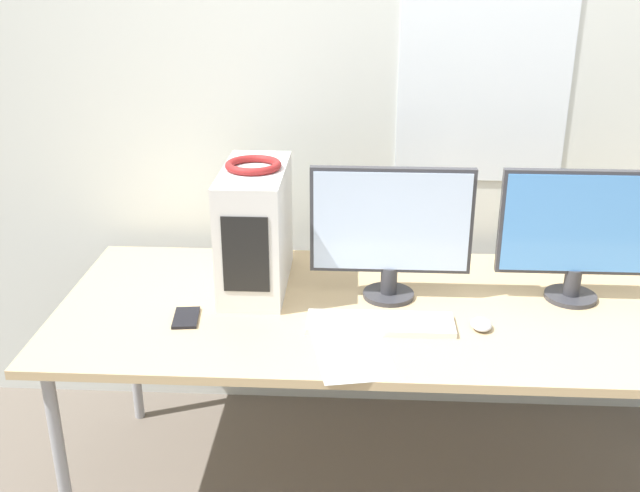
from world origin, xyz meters
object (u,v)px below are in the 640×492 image
headphones (253,165)px  cell_phone (186,318)px  monitor_main (391,229)px  mouse (481,324)px  monitor_right_near (580,231)px  keyboard (380,323)px  pc_tower (255,228)px

headphones → cell_phone: (-0.19, -0.27, -0.42)m
headphones → monitor_main: 0.50m
mouse → cell_phone: size_ratio=0.59×
monitor_right_near → cell_phone: (-1.25, -0.21, -0.24)m
monitor_main → monitor_right_near: bearing=1.8°
keyboard → mouse: mouse is taller
mouse → cell_phone: (-0.92, 0.01, -0.01)m
mouse → cell_phone: mouse is taller
headphones → monitor_main: monitor_main is taller
headphones → pc_tower: bearing=-90.0°
keyboard → cell_phone: bearing=178.7°
pc_tower → mouse: size_ratio=5.45×
monitor_right_near → keyboard: bearing=-160.3°
headphones → monitor_right_near: 1.08m
pc_tower → monitor_right_near: monitor_right_near is taller
monitor_main → cell_phone: (-0.64, -0.20, -0.24)m
headphones → monitor_right_near: size_ratio=0.36×
mouse → keyboard: bearing=-179.3°
pc_tower → headphones: bearing=90.0°
monitor_right_near → cell_phone: size_ratio=3.61×
monitor_right_near → headphones: bearing=176.9°
monitor_right_near → mouse: bearing=-145.6°
monitor_main → mouse: 0.42m
monitor_main → headphones: bearing=170.5°
headphones → cell_phone: size_ratio=1.29×
pc_tower → cell_phone: size_ratio=3.22×
monitor_main → mouse: monitor_main is taller
monitor_right_near → keyboard: size_ratio=1.14×
monitor_right_near → monitor_main: bearing=-178.2°
keyboard → monitor_main: bearing=81.5°
pc_tower → mouse: 0.81m
headphones → mouse: 0.89m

